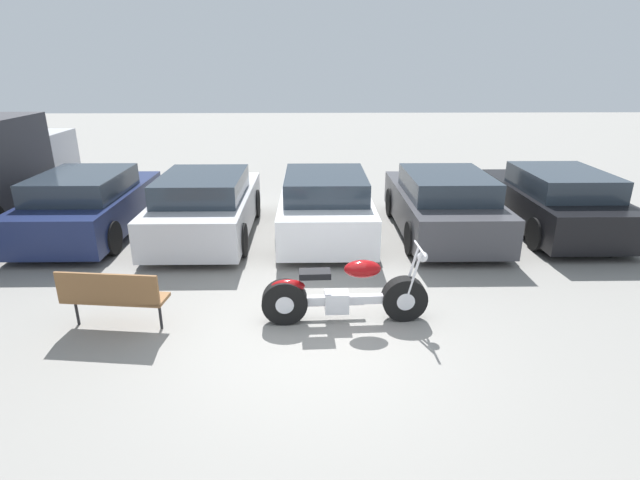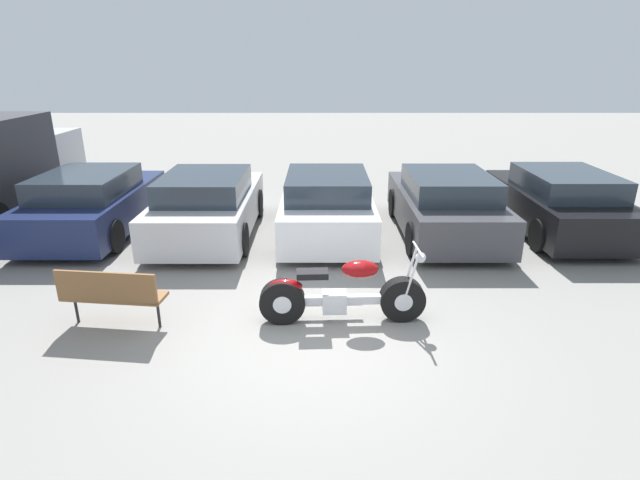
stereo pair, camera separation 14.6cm
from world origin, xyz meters
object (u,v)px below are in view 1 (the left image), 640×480
Objects in this scene: parked_car_navy at (89,205)px; park_bench at (112,294)px; parked_car_silver at (206,206)px; parked_car_black at (554,201)px; parked_car_dark_grey at (442,204)px; parked_car_white at (325,205)px; motorcycle at (342,295)px.

parked_car_navy reaches higher than park_bench.
parked_car_silver is 1.00× the size of parked_car_black.
parked_car_silver is 2.82× the size of park_bench.
parked_car_black reaches higher than park_bench.
parked_car_navy is 2.82× the size of park_bench.
parked_car_dark_grey is at bearing 35.86° from park_bench.
park_bench is at bearing -64.23° from parked_car_navy.
park_bench is at bearing -144.14° from parked_car_dark_grey.
parked_car_white is 2.50m from parked_car_dark_grey.
parked_car_silver reaches higher than park_bench.
parked_car_black is (4.86, 4.00, 0.23)m from motorcycle.
parked_car_navy and parked_car_black have the same top height.
motorcycle is at bearing -121.81° from parked_car_dark_grey.
motorcycle is 0.58× the size of parked_car_white.
parked_car_black is at bearing 39.45° from motorcycle.
parked_car_silver is at bearing 125.22° from motorcycle.
motorcycle is at bearing -87.79° from parked_car_white.
parked_car_dark_grey is at bearing -0.21° from parked_car_white.
parked_car_navy is 1.00× the size of parked_car_silver.
parked_car_dark_grey is (2.36, 3.80, 0.23)m from motorcycle.
parked_car_dark_grey and parked_car_black have the same top height.
parked_car_silver is 5.00m from parked_car_dark_grey.
parked_car_silver is 1.00× the size of parked_car_dark_grey.
motorcycle is 6.48m from parked_car_navy.
parked_car_dark_grey reaches higher than motorcycle.
park_bench is (-0.52, -3.94, -0.10)m from parked_car_silver.
parked_car_white is (-0.15, 3.81, 0.23)m from motorcycle.
motorcycle is 6.29m from parked_car_black.
parked_car_silver is 7.51m from parked_car_black.
parked_car_navy is 5.01m from parked_car_white.
parked_car_navy and parked_car_white have the same top height.
park_bench is (1.99, -4.11, -0.10)m from parked_car_navy.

